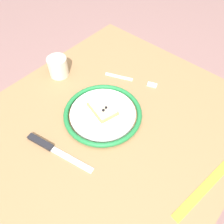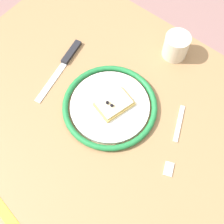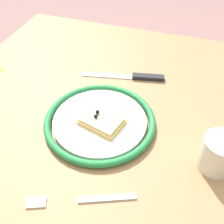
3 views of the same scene
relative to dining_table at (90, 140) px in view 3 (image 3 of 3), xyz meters
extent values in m
cube|color=#936D47|center=(0.00, 0.00, 0.09)|extent=(0.93, 0.80, 0.03)
cylinder|color=#4C4742|center=(0.40, -0.34, -0.28)|extent=(0.05, 0.05, 0.71)
cylinder|color=#4C4742|center=(0.40, 0.34, -0.28)|extent=(0.05, 0.05, 0.71)
cylinder|color=white|center=(-0.03, -0.04, 0.11)|extent=(0.22, 0.22, 0.01)
torus|color=#1E7238|center=(-0.03, -0.04, 0.11)|extent=(0.26, 0.26, 0.02)
cube|color=tan|center=(-0.03, -0.05, 0.12)|extent=(0.09, 0.11, 0.01)
cube|color=beige|center=(-0.03, -0.05, 0.13)|extent=(0.08, 0.10, 0.01)
sphere|color=black|center=(-0.02, -0.04, 0.14)|extent=(0.01, 0.01, 0.01)
sphere|color=black|center=(-0.04, -0.04, 0.14)|extent=(0.01, 0.01, 0.01)
cube|color=silver|center=(0.16, 0.00, 0.11)|extent=(0.05, 0.15, 0.00)
cube|color=black|center=(0.18, -0.11, 0.11)|extent=(0.04, 0.09, 0.01)
cube|color=silver|center=(-0.20, -0.12, 0.11)|extent=(0.05, 0.11, 0.00)
cube|color=silver|center=(-0.25, 0.00, 0.11)|extent=(0.03, 0.04, 0.00)
cylinder|color=beige|center=(-0.06, -0.31, 0.14)|extent=(0.07, 0.07, 0.08)
camera|label=1|loc=(0.32, 0.30, 0.73)|focal=37.59mm
camera|label=2|loc=(-0.26, 0.24, 0.85)|focal=47.48mm
camera|label=3|loc=(-0.44, -0.21, 0.58)|focal=43.82mm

